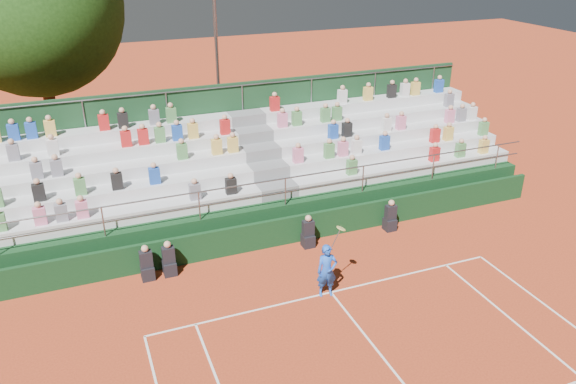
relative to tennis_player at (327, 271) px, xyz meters
name	(u,v)px	position (x,y,z in m)	size (l,w,h in m)	color
ground	(331,292)	(0.18, 0.04, -0.84)	(90.00, 90.00, 0.00)	#B13D1D
courtside_wall	(291,230)	(0.18, 3.24, -0.34)	(20.00, 0.15, 1.00)	black
line_officials	(260,243)	(-1.11, 2.79, -0.36)	(9.01, 0.40, 1.19)	black
grandstand	(260,179)	(0.17, 6.48, 0.24)	(20.00, 5.20, 4.40)	black
tennis_player	(327,271)	(0.00, 0.00, 0.00)	(0.86, 0.50, 2.22)	blue
tree_east	(33,8)	(-7.05, 13.70, 6.14)	(7.31, 7.31, 10.64)	#392115
floodlight_mast	(217,54)	(0.59, 13.80, 3.66)	(0.60, 0.25, 7.67)	gray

